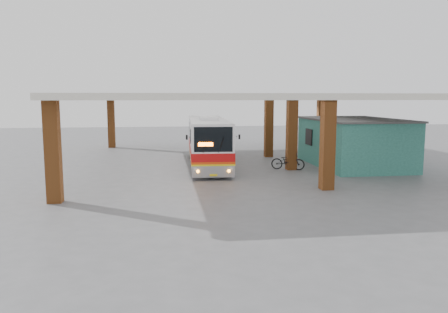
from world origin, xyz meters
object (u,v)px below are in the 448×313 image
Objects in this scene: motorcycle at (288,161)px; coach_bus at (208,141)px; red_chair at (293,152)px; pedestrian at (327,169)px.

coach_bus is at bearing 84.51° from motorcycle.
coach_bus reaches higher than motorcycle.
red_chair is (2.09, 5.93, -0.21)m from motorcycle.
pedestrian is (5.35, -7.51, -0.78)m from coach_bus.
red_chair is at bearing -124.17° from pedestrian.
pedestrian is (0.60, -5.01, 0.30)m from motorcycle.
pedestrian reaches higher than red_chair.
pedestrian is 11.05m from red_chair.
pedestrian reaches higher than motorcycle.
coach_bus is 15.44× the size of red_chair.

